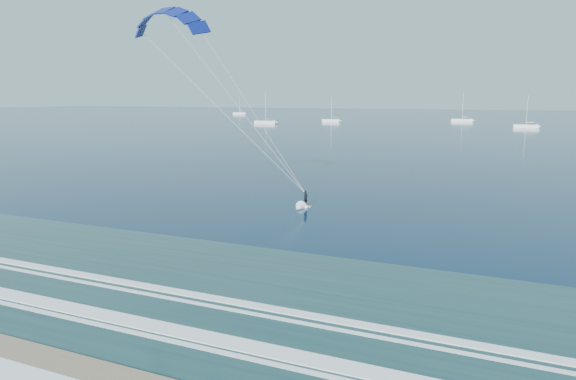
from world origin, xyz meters
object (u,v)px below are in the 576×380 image
at_px(kitesurfer_rig, 237,106).
at_px(sailboat_3, 526,126).
at_px(sailboat_1, 331,120).
at_px(sailboat_2, 462,120).
at_px(sailboat_7, 240,113).
at_px(sailboat_0, 266,122).

xyz_separation_m(kitesurfer_rig, sailboat_3, (27.75, 153.59, -9.14)).
distance_m(sailboat_1, sailboat_2, 56.90).
bearing_deg(sailboat_7, sailboat_1, -40.25).
distance_m(kitesurfer_rig, sailboat_7, 271.01).
height_order(sailboat_2, sailboat_7, sailboat_2).
xyz_separation_m(sailboat_1, sailboat_7, (-83.15, 70.39, -0.01)).
distance_m(kitesurfer_rig, sailboat_0, 158.52).
distance_m(kitesurfer_rig, sailboat_2, 192.94).
bearing_deg(sailboat_3, sailboat_2, 121.96).
height_order(kitesurfer_rig, sailboat_3, kitesurfer_rig).
bearing_deg(kitesurfer_rig, sailboat_7, 118.81).
relative_size(sailboat_2, sailboat_7, 1.10).
bearing_deg(sailboat_2, sailboat_0, -144.96).
bearing_deg(sailboat_7, sailboat_0, -55.93).
bearing_deg(sailboat_2, sailboat_3, -58.04).
height_order(sailboat_0, sailboat_3, sailboat_0).
bearing_deg(sailboat_2, sailboat_7, 161.57).
distance_m(sailboat_3, sailboat_7, 179.07).
height_order(kitesurfer_rig, sailboat_7, kitesurfer_rig).
bearing_deg(sailboat_3, sailboat_1, 169.92).
bearing_deg(sailboat_0, kitesurfer_rig, -64.96).
bearing_deg(kitesurfer_rig, sailboat_3, 79.76).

